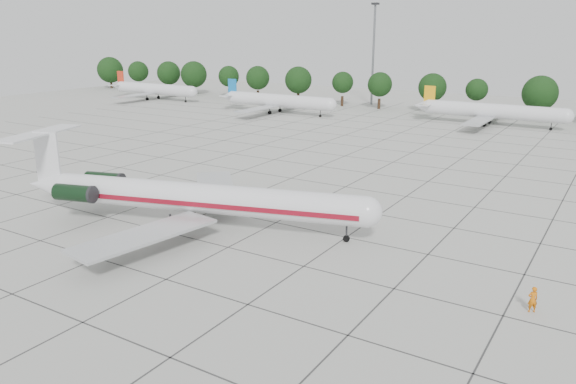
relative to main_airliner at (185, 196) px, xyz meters
The scene contains 9 objects.
ground 9.59m from the main_airliner, 38.42° to the left, with size 260.00×260.00×0.00m, color #BBBBB3.
apron_joints 22.04m from the main_airliner, 71.01° to the left, with size 170.00×170.00×0.02m, color #383838.
main_airliner is the anchor object (origin of this frame).
ground_crew 32.72m from the main_airliner, ahead, with size 0.70×0.46×1.92m, color orange.
bg_airliner_a 108.56m from the main_airliner, 136.41° to the left, with size 28.24×27.20×7.40m.
bg_airliner_b 79.00m from the main_airliner, 116.23° to the left, with size 28.24×27.20×7.40m.
bg_airliner_c 80.51m from the main_airliner, 81.68° to the left, with size 28.24×27.20×7.40m.
tree_line 90.79m from the main_airliner, 92.90° to the left, with size 249.86×8.44×10.22m.
floodlight_mast 100.90m from the main_airliner, 103.20° to the left, with size 1.60×1.60×25.45m.
Camera 1 is at (29.79, -45.48, 19.11)m, focal length 35.00 mm.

